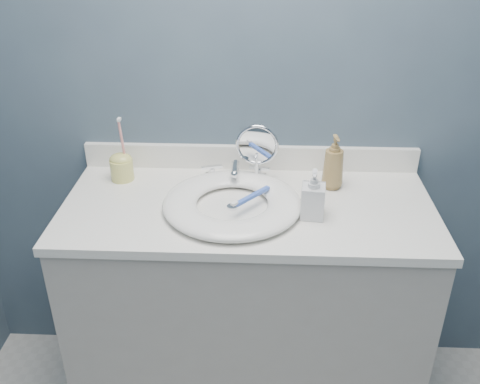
# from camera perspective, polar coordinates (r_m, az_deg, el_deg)

# --- Properties ---
(back_wall) EXTENTS (2.20, 0.02, 2.40)m
(back_wall) POSITION_cam_1_polar(r_m,az_deg,el_deg) (1.88, 1.19, 11.48)
(back_wall) COLOR #3F4F5F
(back_wall) RESTS_ON ground
(vanity_cabinet) EXTENTS (1.20, 0.55, 0.85)m
(vanity_cabinet) POSITION_cam_1_polar(r_m,az_deg,el_deg) (2.02, 0.76, -12.48)
(vanity_cabinet) COLOR #B1ABA2
(vanity_cabinet) RESTS_ON ground
(countertop) EXTENTS (1.22, 0.57, 0.03)m
(countertop) POSITION_cam_1_polar(r_m,az_deg,el_deg) (1.76, 0.86, -1.68)
(countertop) COLOR white
(countertop) RESTS_ON vanity_cabinet
(backsplash) EXTENTS (1.22, 0.02, 0.09)m
(backsplash) POSITION_cam_1_polar(r_m,az_deg,el_deg) (1.97, 1.10, 3.72)
(backsplash) COLOR white
(backsplash) RESTS_ON countertop
(basin) EXTENTS (0.45, 0.45, 0.04)m
(basin) POSITION_cam_1_polar(r_m,az_deg,el_deg) (1.72, -0.83, -1.18)
(basin) COLOR white
(basin) RESTS_ON countertop
(drain) EXTENTS (0.04, 0.04, 0.01)m
(drain) POSITION_cam_1_polar(r_m,az_deg,el_deg) (1.73, -0.83, -1.61)
(drain) COLOR silver
(drain) RESTS_ON countertop
(faucet) EXTENTS (0.25, 0.13, 0.07)m
(faucet) POSITION_cam_1_polar(r_m,az_deg,el_deg) (1.89, -0.49, 2.03)
(faucet) COLOR silver
(faucet) RESTS_ON countertop
(makeup_mirror) EXTENTS (0.15, 0.08, 0.22)m
(makeup_mirror) POSITION_cam_1_polar(r_m,az_deg,el_deg) (1.84, 1.82, 4.32)
(makeup_mirror) COLOR silver
(makeup_mirror) RESTS_ON countertop
(soap_bottle_amber) EXTENTS (0.08, 0.08, 0.19)m
(soap_bottle_amber) POSITION_cam_1_polar(r_m,az_deg,el_deg) (1.84, 9.96, 3.17)
(soap_bottle_amber) COLOR olive
(soap_bottle_amber) RESTS_ON countertop
(soap_bottle_clear) EXTENTS (0.08, 0.08, 0.16)m
(soap_bottle_clear) POSITION_cam_1_polar(r_m,az_deg,el_deg) (1.66, 7.82, -0.21)
(soap_bottle_clear) COLOR silver
(soap_bottle_clear) RESTS_ON countertop
(toothbrush_holder) EXTENTS (0.08, 0.08, 0.23)m
(toothbrush_holder) POSITION_cam_1_polar(r_m,az_deg,el_deg) (1.93, -12.52, 2.76)
(toothbrush_holder) COLOR #D7D36B
(toothbrush_holder) RESTS_ON countertop
(toothbrush_lying) EXTENTS (0.12, 0.14, 0.02)m
(toothbrush_lying) POSITION_cam_1_polar(r_m,az_deg,el_deg) (1.71, 1.20, -0.51)
(toothbrush_lying) COLOR blue
(toothbrush_lying) RESTS_ON basin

